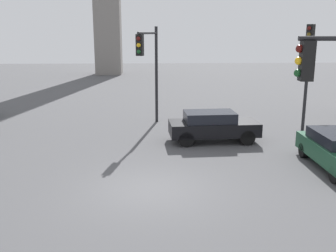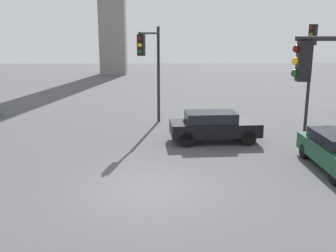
{
  "view_description": "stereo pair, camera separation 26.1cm",
  "coord_description": "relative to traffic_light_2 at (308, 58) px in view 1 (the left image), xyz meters",
  "views": [
    {
      "loc": [
        0.03,
        -11.82,
        5.01
      ],
      "look_at": [
        0.74,
        3.26,
        1.34
      ],
      "focal_mm": 41.39,
      "sensor_mm": 36.0,
      "label": 1
    },
    {
      "loc": [
        0.29,
        -11.83,
        5.01
      ],
      "look_at": [
        0.74,
        3.26,
        1.34
      ],
      "focal_mm": 41.39,
      "sensor_mm": 36.0,
      "label": 2
    }
  ],
  "objects": [
    {
      "name": "traffic_light_2",
      "position": [
        0.0,
        0.0,
        0.0
      ],
      "size": [
        0.47,
        0.47,
        5.39
      ],
      "rotation": [
        0.0,
        0.0,
        -2.36
      ],
      "color": "black",
      "rests_on": "ground_plane"
    },
    {
      "name": "ground_plane",
      "position": [
        -7.94,
        -7.37,
        -3.74
      ],
      "size": [
        105.27,
        105.27,
        0.0
      ],
      "primitive_type": "plane",
      "color": "#4C4C4F"
    },
    {
      "name": "traffic_light_4",
      "position": [
        -7.95,
        1.01,
        -0.01
      ],
      "size": [
        1.1,
        3.37,
        5.31
      ],
      "rotation": [
        0.0,
        0.0,
        -1.84
      ],
      "color": "black",
      "rests_on": "ground_plane"
    },
    {
      "name": "car_1",
      "position": [
        -5.01,
        -1.82,
        -2.97
      ],
      "size": [
        4.19,
        1.88,
        1.43
      ],
      "rotation": [
        0.0,
        0.0,
        0.05
      ],
      "color": "black",
      "rests_on": "ground_plane"
    }
  ]
}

